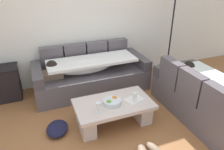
{
  "coord_description": "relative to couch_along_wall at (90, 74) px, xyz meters",
  "views": [
    {
      "loc": [
        -0.84,
        -2.06,
        2.18
      ],
      "look_at": [
        0.36,
        1.02,
        0.55
      ],
      "focal_mm": 33.37,
      "sensor_mm": 36.0,
      "label": 1
    }
  ],
  "objects": [
    {
      "name": "couch_near_window",
      "position": [
        1.5,
        -1.57,
        0.0
      ],
      "size": [
        0.92,
        1.87,
        0.88
      ],
      "rotation": [
        0.0,
        0.0,
        1.57
      ],
      "color": "#585157",
      "rests_on": "ground_plane"
    },
    {
      "name": "pair_of_shoes",
      "position": [
        0.24,
        -1.95,
        -0.29
      ],
      "size": [
        0.35,
        0.29,
        0.09
      ],
      "color": "#8C7259",
      "rests_on": "ground_plane"
    },
    {
      "name": "crumpled_garment",
      "position": [
        -0.83,
        -1.09,
        -0.27
      ],
      "size": [
        0.41,
        0.47,
        0.12
      ],
      "primitive_type": "ellipsoid",
      "rotation": [
        0.0,
        0.0,
        1.31
      ],
      "color": "#191933",
      "rests_on": "ground_plane"
    },
    {
      "name": "wine_glass_near_right",
      "position": [
        0.35,
        -1.29,
        0.16
      ],
      "size": [
        0.07,
        0.07,
        0.17
      ],
      "color": "silver",
      "rests_on": "coffee_table"
    },
    {
      "name": "fruit_bowl",
      "position": [
        0.01,
        -1.21,
        0.09
      ],
      "size": [
        0.28,
        0.28,
        0.1
      ],
      "color": "silver",
      "rests_on": "coffee_table"
    },
    {
      "name": "floor_lamp",
      "position": [
        1.92,
        0.1,
        0.78
      ],
      "size": [
        0.33,
        0.31,
        1.95
      ],
      "color": "black",
      "rests_on": "ground_plane"
    },
    {
      "name": "back_wall",
      "position": [
        -0.11,
        0.53,
        1.02
      ],
      "size": [
        9.0,
        0.1,
        2.7
      ],
      "primitive_type": "cube",
      "color": "white",
      "rests_on": "ground_plane"
    },
    {
      "name": "wine_glass_near_left",
      "position": [
        -0.25,
        -1.34,
        0.16
      ],
      "size": [
        0.07,
        0.07,
        0.17
      ],
      "color": "silver",
      "rests_on": "coffee_table"
    },
    {
      "name": "ground_plane",
      "position": [
        -0.11,
        -1.62,
        -0.33
      ],
      "size": [
        14.0,
        14.0,
        0.0
      ],
      "primitive_type": "plane",
      "color": "#965F35"
    },
    {
      "name": "open_magazine",
      "position": [
        0.38,
        -1.23,
        0.05
      ],
      "size": [
        0.33,
        0.29,
        0.01
      ],
      "primitive_type": "cube",
      "rotation": [
        0.0,
        0.0,
        0.31
      ],
      "color": "white",
      "rests_on": "coffee_table"
    },
    {
      "name": "coffee_table",
      "position": [
        0.04,
        -1.19,
        -0.09
      ],
      "size": [
        1.2,
        0.68,
        0.38
      ],
      "color": "beige",
      "rests_on": "ground_plane"
    },
    {
      "name": "couch_along_wall",
      "position": [
        0.0,
        0.0,
        0.0
      ],
      "size": [
        2.22,
        0.92,
        0.88
      ],
      "color": "#585157",
      "rests_on": "ground_plane"
    }
  ]
}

